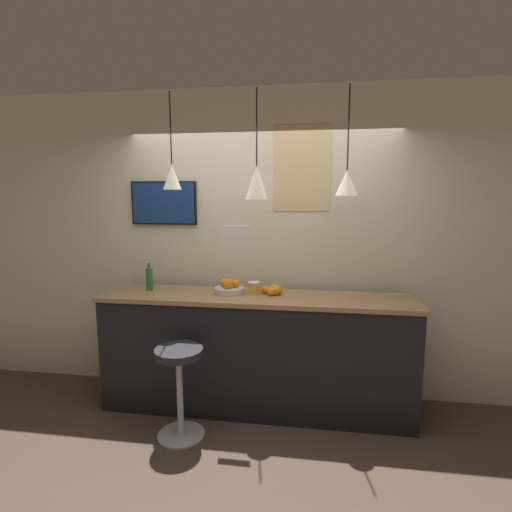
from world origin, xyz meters
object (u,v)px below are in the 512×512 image
at_px(juice_bottle, 149,279).
at_px(mounted_tv, 164,203).
at_px(fruit_bowl, 229,288).
at_px(bar_stool, 180,375).
at_px(spread_jar, 254,288).

xyz_separation_m(juice_bottle, mounted_tv, (0.05, 0.30, 0.69)).
height_order(fruit_bowl, mounted_tv, mounted_tv).
height_order(juice_bottle, mounted_tv, mounted_tv).
xyz_separation_m(fruit_bowl, mounted_tv, (-0.70, 0.30, 0.75)).
height_order(bar_stool, mounted_tv, mounted_tv).
relative_size(fruit_bowl, spread_jar, 2.37).
xyz_separation_m(juice_bottle, spread_jar, (0.97, -0.00, -0.05)).
bearing_deg(spread_jar, juice_bottle, 180.00).
bearing_deg(juice_bottle, mounted_tv, 81.52).
height_order(spread_jar, mounted_tv, mounted_tv).
bearing_deg(mounted_tv, bar_stool, -64.05).
distance_m(fruit_bowl, spread_jar, 0.22).
xyz_separation_m(fruit_bowl, spread_jar, (0.22, 0.00, 0.01)).
bearing_deg(fruit_bowl, bar_stool, -116.89).
xyz_separation_m(bar_stool, mounted_tv, (-0.42, 0.86, 1.33)).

